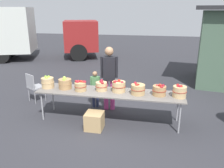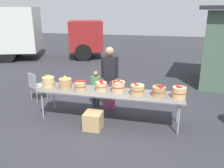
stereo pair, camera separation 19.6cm
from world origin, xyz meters
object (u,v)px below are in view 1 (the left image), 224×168
(apple_basket_red_0, at_px, (81,86))
(apple_basket_red_4, at_px, (159,90))
(child_customer, at_px, (95,86))
(produce_crate, at_px, (94,121))
(apple_basket_green_1, at_px, (65,84))
(box_truck, at_px, (13,32))
(market_table, at_px, (109,93))
(vendor_adult, at_px, (109,74))
(apple_basket_green_0, at_px, (48,82))
(apple_basket_red_1, at_px, (101,86))
(apple_basket_red_2, at_px, (119,86))
(folding_chair, at_px, (34,85))
(apple_basket_red_3, at_px, (138,89))
(apple_basket_red_5, at_px, (179,91))

(apple_basket_red_0, relative_size, apple_basket_red_4, 0.92)
(child_customer, xyz_separation_m, produce_crate, (0.31, -1.21, -0.41))
(apple_basket_green_1, xyz_separation_m, produce_crate, (0.88, -0.50, -0.68))
(child_customer, bearing_deg, box_truck, -60.47)
(market_table, bearing_deg, vendor_adult, 102.70)
(apple_basket_green_0, relative_size, vendor_adult, 0.19)
(apple_basket_red_1, bearing_deg, apple_basket_red_2, 0.53)
(apple_basket_red_0, height_order, box_truck, box_truck)
(apple_basket_green_1, height_order, produce_crate, apple_basket_green_1)
(market_table, bearing_deg, apple_basket_red_1, 164.10)
(apple_basket_red_4, bearing_deg, child_customer, 157.33)
(market_table, bearing_deg, child_customer, 127.63)
(apple_basket_red_1, height_order, folding_chair, apple_basket_red_1)
(apple_basket_green_1, xyz_separation_m, box_truck, (-5.51, 6.15, 0.61))
(apple_basket_red_3, xyz_separation_m, apple_basket_red_4, (0.49, 0.03, -0.00))
(apple_basket_red_5, distance_m, produce_crate, 2.03)
(folding_chair, bearing_deg, box_truck, -23.01)
(folding_chair, bearing_deg, apple_basket_red_1, -167.82)
(apple_basket_green_1, distance_m, produce_crate, 1.22)
(apple_basket_green_0, relative_size, box_truck, 0.04)
(apple_basket_red_3, relative_size, apple_basket_red_4, 1.05)
(market_table, xyz_separation_m, apple_basket_red_3, (0.68, -0.02, 0.16))
(apple_basket_red_2, relative_size, vendor_adult, 0.20)
(folding_chair, bearing_deg, apple_basket_red_4, -162.32)
(vendor_adult, bearing_deg, apple_basket_green_1, 23.57)
(market_table, distance_m, child_customer, 0.92)
(apple_basket_red_4, bearing_deg, market_table, -179.68)
(apple_basket_red_5, bearing_deg, folding_chair, 169.40)
(apple_basket_green_1, height_order, box_truck, box_truck)
(apple_basket_red_3, distance_m, folding_chair, 3.22)
(apple_basket_red_0, bearing_deg, apple_basket_red_1, 13.05)
(market_table, xyz_separation_m, folding_chair, (-2.43, 0.74, -0.21))
(apple_basket_red_0, relative_size, apple_basket_red_2, 0.88)
(apple_basket_red_3, relative_size, box_truck, 0.04)
(market_table, bearing_deg, produce_crate, -117.07)
(market_table, xyz_separation_m, apple_basket_red_1, (-0.21, 0.06, 0.15))
(apple_basket_green_1, relative_size, apple_basket_red_0, 1.13)
(apple_basket_red_5, bearing_deg, apple_basket_red_1, 177.65)
(market_table, distance_m, apple_basket_green_1, 1.14)
(apple_basket_green_1, bearing_deg, apple_basket_red_1, 2.77)
(produce_crate, bearing_deg, apple_basket_red_2, 50.10)
(child_customer, bearing_deg, apple_basket_red_2, 120.74)
(apple_basket_red_1, distance_m, folding_chair, 2.35)
(apple_basket_red_4, bearing_deg, vendor_adult, 153.63)
(market_table, distance_m, apple_basket_red_3, 0.69)
(apple_basket_red_1, bearing_deg, apple_basket_red_0, -166.95)
(child_customer, relative_size, produce_crate, 2.62)
(apple_basket_red_4, xyz_separation_m, box_truck, (-7.79, 6.16, 0.62))
(apple_basket_green_0, xyz_separation_m, child_customer, (1.03, 0.73, -0.27))
(produce_crate, bearing_deg, folding_chair, 150.61)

